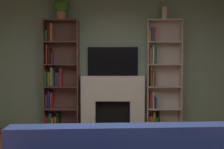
# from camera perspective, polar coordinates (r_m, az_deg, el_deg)

# --- Properties ---
(wall_back_accent) EXTENTS (5.43, 0.06, 2.71)m
(wall_back_accent) POSITION_cam_1_polar(r_m,az_deg,el_deg) (5.17, 0.18, 2.49)
(wall_back_accent) COLOR gray
(wall_back_accent) RESTS_ON ground_plane
(fireplace) EXTENTS (1.36, 0.55, 1.11)m
(fireplace) POSITION_cam_1_polar(r_m,az_deg,el_deg) (5.07, 0.17, -6.17)
(fireplace) COLOR white
(fireplace) RESTS_ON ground_plane
(tv) EXTENTS (1.03, 0.06, 0.59)m
(tv) POSITION_cam_1_polar(r_m,az_deg,el_deg) (5.11, 0.17, 3.00)
(tv) COLOR black
(tv) RESTS_ON fireplace
(bookshelf_left) EXTENTS (0.69, 0.29, 2.23)m
(bookshelf_left) POSITION_cam_1_polar(r_m,az_deg,el_deg) (5.17, -12.23, -0.92)
(bookshelf_left) COLOR brown
(bookshelf_left) RESTS_ON ground_plane
(bookshelf_right) EXTENTS (0.69, 0.27, 2.23)m
(bookshelf_right) POSITION_cam_1_polar(r_m,az_deg,el_deg) (5.14, 10.83, -0.88)
(bookshelf_right) COLOR beige
(bookshelf_right) RESTS_ON ground_plane
(potted_plant) EXTENTS (0.32, 0.32, 0.44)m
(potted_plant) POSITION_cam_1_polar(r_m,az_deg,el_deg) (5.24, -11.58, 14.86)
(potted_plant) COLOR #AE704E
(potted_plant) RESTS_ON bookshelf_left
(vase_with_flowers) EXTENTS (0.10, 0.10, 0.46)m
(vase_with_flowers) POSITION_cam_1_polar(r_m,az_deg,el_deg) (5.21, 11.93, 13.95)
(vase_with_flowers) COLOR beige
(vase_with_flowers) RESTS_ON bookshelf_right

